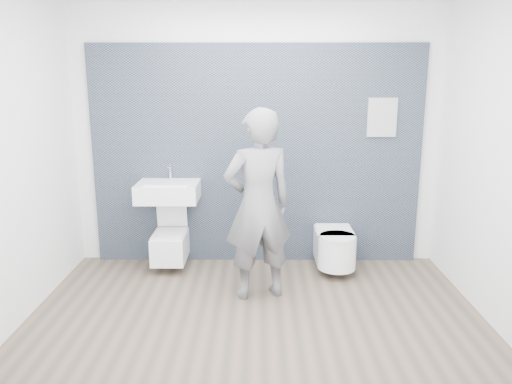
{
  "coord_description": "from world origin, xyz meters",
  "views": [
    {
      "loc": [
        0.03,
        -3.95,
        2.08
      ],
      "look_at": [
        0.0,
        0.6,
        1.0
      ],
      "focal_mm": 35.0,
      "sensor_mm": 36.0,
      "label": 1
    }
  ],
  "objects_px": {
    "washbasin": "(168,191)",
    "visitor": "(258,205)",
    "toilet_square": "(170,244)",
    "toilet_rounded": "(335,248)"
  },
  "relations": [
    {
      "from": "washbasin",
      "to": "visitor",
      "type": "relative_size",
      "value": 0.36
    },
    {
      "from": "toilet_square",
      "to": "visitor",
      "type": "height_order",
      "value": "visitor"
    },
    {
      "from": "visitor",
      "to": "washbasin",
      "type": "bearing_deg",
      "value": -52.75
    },
    {
      "from": "toilet_square",
      "to": "toilet_rounded",
      "type": "relative_size",
      "value": 1.02
    },
    {
      "from": "washbasin",
      "to": "toilet_square",
      "type": "bearing_deg",
      "value": -90.0
    },
    {
      "from": "washbasin",
      "to": "toilet_square",
      "type": "xyz_separation_m",
      "value": [
        -0.0,
        -0.01,
        -0.6
      ]
    },
    {
      "from": "toilet_rounded",
      "to": "visitor",
      "type": "relative_size",
      "value": 0.37
    },
    {
      "from": "toilet_square",
      "to": "toilet_rounded",
      "type": "xyz_separation_m",
      "value": [
        1.78,
        -0.09,
        0.0
      ]
    },
    {
      "from": "toilet_rounded",
      "to": "visitor",
      "type": "xyz_separation_m",
      "value": [
        -0.82,
        -0.6,
        0.63
      ]
    },
    {
      "from": "washbasin",
      "to": "toilet_rounded",
      "type": "relative_size",
      "value": 0.96
    }
  ]
}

